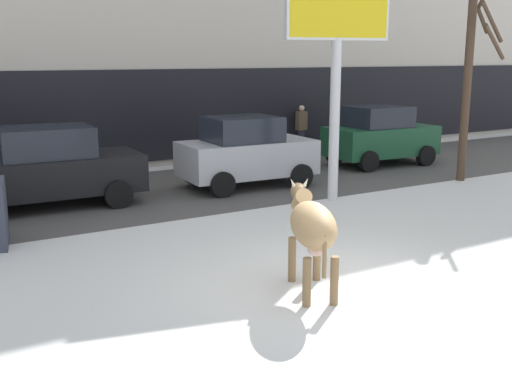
# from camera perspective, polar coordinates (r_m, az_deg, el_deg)

# --- Properties ---
(ground_plane) EXTENTS (120.00, 120.00, 0.00)m
(ground_plane) POSITION_cam_1_polar(r_m,az_deg,el_deg) (9.43, 7.75, -8.69)
(ground_plane) COLOR white
(road_strip) EXTENTS (60.00, 5.60, 0.01)m
(road_strip) POSITION_cam_1_polar(r_m,az_deg,el_deg) (15.82, -9.60, -0.06)
(road_strip) COLOR #514F4C
(road_strip) RESTS_ON ground
(cow_tan) EXTENTS (1.10, 1.91, 1.54)m
(cow_tan) POSITION_cam_1_polar(r_m,az_deg,el_deg) (8.94, 5.19, -3.12)
(cow_tan) COLOR tan
(cow_tan) RESTS_ON ground
(billboard) EXTENTS (2.50, 0.76, 5.56)m
(billboard) POSITION_cam_1_polar(r_m,az_deg,el_deg) (14.60, 7.57, 16.00)
(billboard) COLOR silver
(billboard) RESTS_ON ground
(car_black_sedan) EXTENTS (4.27, 2.12, 1.84)m
(car_black_sedan) POSITION_cam_1_polar(r_m,az_deg,el_deg) (14.76, -18.78, 2.12)
(car_black_sedan) COLOR black
(car_black_sedan) RESTS_ON ground
(car_silver_hatchback) EXTENTS (3.57, 2.04, 1.86)m
(car_silver_hatchback) POSITION_cam_1_polar(r_m,az_deg,el_deg) (16.19, -0.93, 3.72)
(car_silver_hatchback) COLOR #B7BABF
(car_silver_hatchback) RESTS_ON ground
(car_darkgreen_hatchback) EXTENTS (3.57, 2.04, 1.86)m
(car_darkgreen_hatchback) POSITION_cam_1_polar(r_m,az_deg,el_deg) (19.93, 11.41, 5.12)
(car_darkgreen_hatchback) COLOR #194C2D
(car_darkgreen_hatchback) RESTS_ON ground
(pedestrian_near_billboard) EXTENTS (0.36, 0.24, 1.73)m
(pedestrian_near_billboard) POSITION_cam_1_polar(r_m,az_deg,el_deg) (21.61, 4.21, 5.76)
(pedestrian_near_billboard) COLOR #282833
(pedestrian_near_billboard) RESTS_ON ground
(bare_tree_left_lot) EXTENTS (1.33, 1.21, 5.63)m
(bare_tree_left_lot) POSITION_cam_1_polar(r_m,az_deg,el_deg) (17.78, 19.27, 10.51)
(bare_tree_left_lot) COLOR #4C3828
(bare_tree_left_lot) RESTS_ON ground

